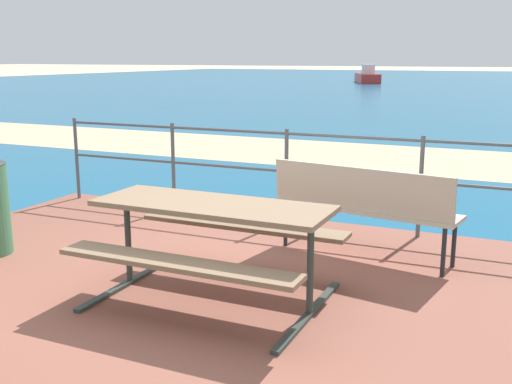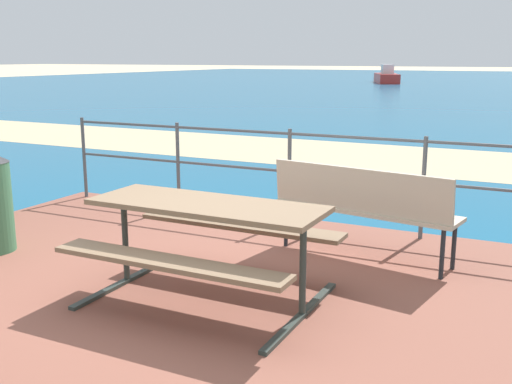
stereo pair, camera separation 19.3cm
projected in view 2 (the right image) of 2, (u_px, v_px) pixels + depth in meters
ground_plane at (172, 301)px, 4.84m from camera, size 240.00×240.00×0.00m
patio_paving at (172, 297)px, 4.83m from camera, size 6.40×5.20×0.06m
sea_water at (510, 86)px, 39.98m from camera, size 90.00×90.00×0.01m
beach_strip at (396, 158)px, 11.60m from camera, size 54.03×3.88×0.01m
picnic_table at (207, 226)px, 4.61m from camera, size 1.82×1.34×0.77m
park_bench at (363, 203)px, 5.54m from camera, size 1.77×0.70×0.88m
railing_fence at (289, 164)px, 6.78m from camera, size 5.94×0.04×1.06m
boat_near at (386, 77)px, 45.03m from camera, size 3.03×5.46×1.35m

